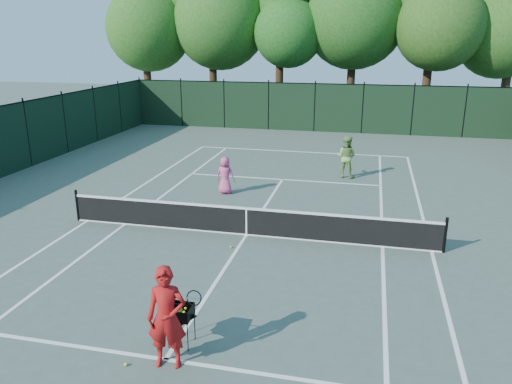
% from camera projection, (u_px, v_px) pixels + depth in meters
% --- Properties ---
extents(ground, '(90.00, 90.00, 0.00)m').
position_uv_depth(ground, '(246.00, 235.00, 15.49)').
color(ground, '#46554B').
rests_on(ground, ground).
extents(sideline_doubles_left, '(0.10, 23.77, 0.01)m').
position_uv_depth(sideline_doubles_left, '(87.00, 221.00, 16.66)').
color(sideline_doubles_left, white).
rests_on(sideline_doubles_left, ground).
extents(sideline_doubles_right, '(0.10, 23.77, 0.01)m').
position_uv_depth(sideline_doubles_right, '(432.00, 251.00, 14.31)').
color(sideline_doubles_right, white).
rests_on(sideline_doubles_right, ground).
extents(sideline_singles_left, '(0.10, 23.77, 0.01)m').
position_uv_depth(sideline_singles_left, '(125.00, 224.00, 16.37)').
color(sideline_singles_left, white).
rests_on(sideline_singles_left, ground).
extents(sideline_singles_right, '(0.10, 23.77, 0.01)m').
position_uv_depth(sideline_singles_right, '(383.00, 247.00, 14.61)').
color(sideline_singles_right, white).
rests_on(sideline_singles_right, ground).
extents(baseline_far, '(10.97, 0.10, 0.01)m').
position_uv_depth(baseline_far, '(300.00, 152.00, 26.53)').
color(baseline_far, white).
rests_on(baseline_far, ground).
extents(service_line_near, '(8.23, 0.10, 0.01)m').
position_uv_depth(service_line_near, '(166.00, 359.00, 9.54)').
color(service_line_near, white).
rests_on(service_line_near, ground).
extents(service_line_far, '(8.23, 0.10, 0.01)m').
position_uv_depth(service_line_far, '(282.00, 179.00, 21.44)').
color(service_line_far, white).
rests_on(service_line_far, ground).
extents(center_service_line, '(0.10, 12.80, 0.01)m').
position_uv_depth(center_service_line, '(246.00, 235.00, 15.49)').
color(center_service_line, white).
rests_on(center_service_line, ground).
extents(tennis_net, '(11.69, 0.09, 1.06)m').
position_uv_depth(tennis_net, '(246.00, 221.00, 15.34)').
color(tennis_net, black).
rests_on(tennis_net, ground).
extents(fence_far, '(24.00, 0.05, 3.00)m').
position_uv_depth(fence_far, '(315.00, 108.00, 31.77)').
color(fence_far, black).
rests_on(fence_far, ground).
extents(tree_0, '(6.40, 6.40, 13.14)m').
position_uv_depth(tree_0, '(143.00, 3.00, 35.80)').
color(tree_0, black).
rests_on(tree_0, ground).
extents(tree_2, '(6.00, 6.00, 12.40)m').
position_uv_depth(tree_2, '(280.00, 8.00, 34.07)').
color(tree_2, black).
rests_on(tree_2, ground).
extents(coach, '(0.94, 0.77, 2.00)m').
position_uv_depth(coach, '(167.00, 318.00, 9.11)').
color(coach, '#AB1313').
rests_on(coach, ground).
extents(player_pink, '(0.75, 0.52, 1.46)m').
position_uv_depth(player_pink, '(225.00, 175.00, 19.37)').
color(player_pink, '#D94C85').
rests_on(player_pink, ground).
extents(player_green, '(1.04, 0.91, 1.82)m').
position_uv_depth(player_green, '(346.00, 157.00, 21.56)').
color(player_green, '#81AC56').
rests_on(player_green, ground).
extents(ball_hopper, '(0.59, 0.59, 0.85)m').
position_uv_depth(ball_hopper, '(181.00, 313.00, 9.82)').
color(ball_hopper, black).
rests_on(ball_hopper, ground).
extents(loose_ball_near_cart, '(0.07, 0.07, 0.07)m').
position_uv_depth(loose_ball_near_cart, '(126.00, 364.00, 9.35)').
color(loose_ball_near_cart, yellow).
rests_on(loose_ball_near_cart, ground).
extents(loose_ball_midcourt, '(0.07, 0.07, 0.07)m').
position_uv_depth(loose_ball_midcourt, '(231.00, 247.00, 14.53)').
color(loose_ball_midcourt, '#CBD12A').
rests_on(loose_ball_midcourt, ground).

